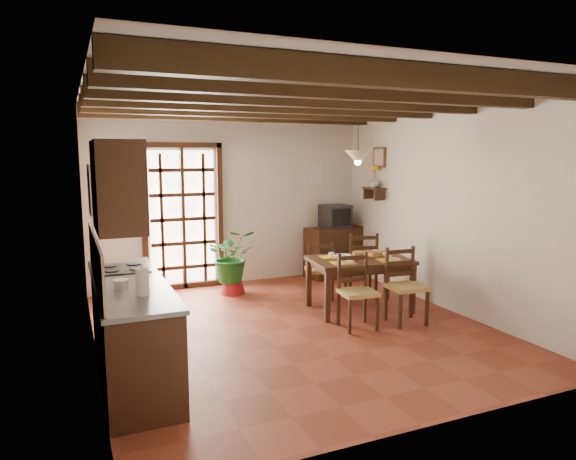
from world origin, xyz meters
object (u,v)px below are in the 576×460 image
chair_near_left (357,305)px  sideboard (335,252)px  chair_near_right (405,300)px  chair_far_left (319,281)px  kitchen_counter (131,327)px  dining_table (360,265)px  pendant_lamp (358,156)px  crt_tv (335,216)px  chair_far_right (361,276)px  potted_plant (232,257)px

chair_near_left → sideboard: size_ratio=0.89×
chair_near_right → chair_far_left: bearing=113.6°
kitchen_counter → dining_table: size_ratio=1.60×
dining_table → pendant_lamp: size_ratio=1.66×
chair_near_right → sideboard: (0.40, 2.59, 0.13)m
chair_far_left → crt_tv: bearing=-108.0°
kitchen_counter → chair_near_right: bearing=4.1°
kitchen_counter → chair_near_left: bearing=6.7°
dining_table → kitchen_counter: bearing=-156.1°
dining_table → crt_tv: crt_tv is taller
chair_far_right → dining_table: bearing=75.1°
kitchen_counter → chair_far_right: 3.82m
chair_near_right → crt_tv: 2.72m
chair_near_left → kitchen_counter: bearing=-167.1°
kitchen_counter → pendant_lamp: size_ratio=2.66×
kitchen_counter → chair_far_left: kitchen_counter is taller
chair_near_left → potted_plant: 2.31m
dining_table → pendant_lamp: pendant_lamp is taller
chair_near_right → pendant_lamp: 1.97m
chair_far_left → kitchen_counter: bearing=49.3°
kitchen_counter → dining_table: bearing=17.0°
dining_table → potted_plant: bearing=139.2°
chair_near_left → crt_tv: crt_tv is taller
kitchen_counter → crt_tv: bearing=37.1°
pendant_lamp → sideboard: bearing=70.1°
pendant_lamp → chair_near_right: bearing=-73.2°
chair_near_right → potted_plant: size_ratio=0.45×
chair_far_right → chair_near_right: bearing=101.1°
kitchen_counter → pendant_lamp: bearing=18.6°
kitchen_counter → pendant_lamp: pendant_lamp is taller
sideboard → chair_far_left: bearing=-137.0°
dining_table → potted_plant: size_ratio=0.67×
dining_table → potted_plant: 1.99m
crt_tv → sideboard: bearing=84.6°
kitchen_counter → dining_table: (3.08, 0.94, 0.15)m
chair_near_right → pendant_lamp: size_ratio=1.12×
chair_far_left → chair_far_right: chair_far_right is taller
potted_plant → chair_near_right: bearing=-54.1°
kitchen_counter → potted_plant: potted_plant is taller
chair_far_right → sideboard: 1.29m
dining_table → pendant_lamp: bearing=97.0°
pendant_lamp → kitchen_counter: bearing=-161.4°
chair_near_right → crt_tv: bearing=85.6°
sideboard → chair_far_right: bearing=-110.7°
sideboard → potted_plant: 2.03m
dining_table → chair_near_right: bearing=-63.9°
kitchen_counter → potted_plant: (1.75, 2.41, 0.10)m
kitchen_counter → sideboard: 4.68m
sideboard → dining_table: bearing=-118.8°
kitchen_counter → chair_near_right: kitchen_counter is taller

